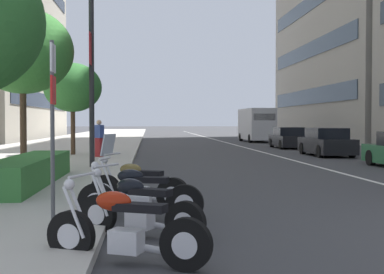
% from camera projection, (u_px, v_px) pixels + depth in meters
% --- Properties ---
extents(sidewalk_right_plaza, '(160.00, 9.44, 0.15)m').
position_uv_depth(sidewalk_right_plaza, '(71.00, 146.00, 35.59)').
color(sidewalk_right_plaza, '#B2ADA3').
rests_on(sidewalk_right_plaza, ground).
extents(lane_centre_stripe, '(110.00, 0.16, 0.01)m').
position_uv_depth(lane_centre_stripe, '(230.00, 143.00, 41.56)').
color(lane_centre_stripe, silver).
rests_on(lane_centre_stripe, ground).
extents(motorcycle_far_end_row, '(1.00, 2.02, 1.09)m').
position_uv_depth(motorcycle_far_end_row, '(125.00, 231.00, 6.22)').
color(motorcycle_far_end_row, black).
rests_on(motorcycle_far_end_row, ground).
extents(motorcycle_nearest_camera, '(1.20, 1.88, 1.08)m').
position_uv_depth(motorcycle_nearest_camera, '(139.00, 211.00, 7.66)').
color(motorcycle_nearest_camera, black).
rests_on(motorcycle_nearest_camera, ground).
extents(motorcycle_second_in_row, '(0.74, 2.20, 1.11)m').
position_uv_depth(motorcycle_second_in_row, '(139.00, 197.00, 8.97)').
color(motorcycle_second_in_row, black).
rests_on(motorcycle_second_in_row, ground).
extents(motorcycle_by_sign_pole, '(1.04, 1.98, 1.49)m').
position_uv_depth(motorcycle_by_sign_pole, '(137.00, 187.00, 10.14)').
color(motorcycle_by_sign_pole, black).
rests_on(motorcycle_by_sign_pole, ground).
extents(car_mid_block_traffic, '(4.22, 1.83, 1.42)m').
position_uv_depth(car_mid_block_traffic, '(326.00, 143.00, 26.35)').
color(car_mid_block_traffic, black).
rests_on(car_mid_block_traffic, ground).
extents(car_approaching_light, '(4.31, 1.94, 1.38)m').
position_uv_depth(car_approaching_light, '(289.00, 138.00, 34.04)').
color(car_approaching_light, black).
rests_on(car_approaching_light, ground).
extents(delivery_van_ahead, '(5.81, 2.31, 2.89)m').
position_uv_depth(delivery_van_ahead, '(256.00, 124.00, 45.07)').
color(delivery_van_ahead, '#B7B7BC').
rests_on(delivery_van_ahead, ground).
extents(parking_sign_by_curb, '(0.32, 0.06, 2.73)m').
position_uv_depth(parking_sign_by_curb, '(53.00, 113.00, 7.29)').
color(parking_sign_by_curb, '#47494C').
rests_on(parking_sign_by_curb, sidewalk_right_plaza).
extents(street_lamp_with_banners, '(1.26, 1.99, 7.55)m').
position_uv_depth(street_lamp_with_banners, '(99.00, 38.00, 18.09)').
color(street_lamp_with_banners, '#232326').
rests_on(street_lamp_with_banners, sidewalk_right_plaza).
extents(clipped_hedge_bed, '(6.26, 1.10, 0.69)m').
position_uv_depth(clipped_hedge_bed, '(29.00, 171.00, 13.15)').
color(clipped_hedge_bed, '#337033').
rests_on(clipped_hedge_bed, sidewalk_right_plaza).
extents(street_tree_mid_sidewalk, '(3.42, 3.42, 5.44)m').
position_uv_depth(street_tree_mid_sidewalk, '(23.00, 51.00, 17.47)').
color(street_tree_mid_sidewalk, '#473323').
rests_on(street_tree_mid_sidewalk, sidewalk_right_plaza).
extents(street_tree_near_plaza_corner, '(2.80, 2.80, 4.45)m').
position_uv_depth(street_tree_near_plaza_corner, '(73.00, 88.00, 25.08)').
color(street_tree_near_plaza_corner, '#473323').
rests_on(street_tree_near_plaza_corner, sidewalk_right_plaza).
extents(pedestrian_on_plaza, '(0.46, 0.47, 1.68)m').
position_uv_depth(pedestrian_on_plaza, '(99.00, 138.00, 23.49)').
color(pedestrian_on_plaza, maroon).
rests_on(pedestrian_on_plaza, sidewalk_right_plaza).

